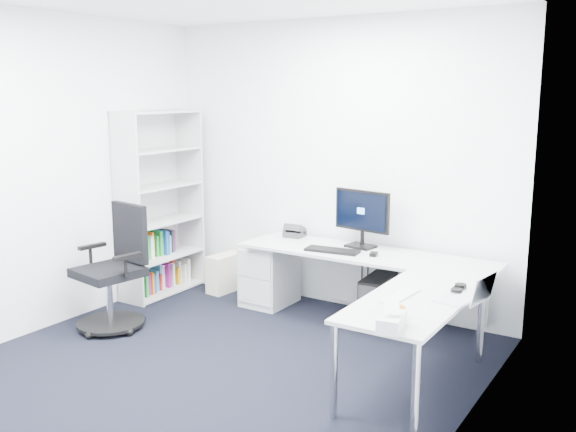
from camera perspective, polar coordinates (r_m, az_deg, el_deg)
The scene contains 20 objects.
ground at distance 4.76m, azimuth -8.57°, elevation -14.42°, with size 4.20×4.20×0.00m, color black.
wall_back at distance 6.08m, azimuth 4.10°, elevation 4.53°, with size 3.60×0.02×2.70m, color white.
wall_left at distance 5.70m, azimuth -22.86°, elevation 3.26°, with size 0.02×4.20×2.70m, color white.
wall_right at distance 3.46m, azimuth 13.98°, elevation -0.73°, with size 0.02×4.20×2.70m, color white.
l_desk at distance 5.44m, azimuth 5.59°, elevation -7.32°, with size 2.24×1.26×0.66m, color #B7B9B9, non-canonical shape.
drawer_pedestal at distance 6.23m, azimuth -1.64°, elevation -5.04°, with size 0.40×0.50×0.62m, color #B7B9B9.
bookshelf at distance 6.56m, azimuth -11.32°, elevation 1.10°, with size 0.36×0.93×1.86m, color #B8BABA, non-canonical shape.
task_chair at distance 5.74m, azimuth -15.71°, elevation -4.53°, with size 0.60×0.60×1.08m, color black, non-canonical shape.
black_pc_tower at distance 5.72m, azimuth 7.97°, elevation -7.53°, with size 0.20×0.46×0.45m, color black.
beige_pc_tower at distance 6.68m, azimuth -5.58°, elevation -5.03°, with size 0.18×0.41×0.39m, color beige.
power_strip at distance 5.76m, azimuth 11.34°, elevation -9.70°, with size 0.33×0.06×0.04m, color silver.
monitor at distance 5.75m, azimuth 6.53°, elevation -0.19°, with size 0.56×0.18×0.54m, color black, non-canonical shape.
black_keyboard at distance 5.63m, azimuth 3.95°, elevation -3.07°, with size 0.47×0.17×0.02m, color black.
mouse at distance 5.52m, azimuth 7.63°, elevation -3.38°, with size 0.06×0.09×0.03m, color black.
desk_phone at distance 6.18m, azimuth 0.61°, elevation -1.28°, with size 0.18×0.18×0.13m, color #2B2A2D, non-canonical shape.
laptop at distance 4.46m, azimuth 14.80°, elevation -5.92°, with size 0.31×0.30×0.22m, color silver, non-canonical shape.
white_keyboard at distance 4.47m, azimuth 9.89°, elevation -7.02°, with size 0.12×0.40×0.01m, color silver.
headphones at distance 4.70m, azimuth 14.93°, elevation -6.12°, with size 0.12×0.19×0.05m, color black, non-canonical shape.
orange_fruit at distance 4.06m, azimuth 9.86°, elevation -8.34°, with size 0.09×0.09×0.09m, color orange.
tissue_box at distance 3.88m, azimuth 9.19°, elevation -9.27°, with size 0.13×0.25×0.09m, color silver.
Camera 1 is at (2.85, -3.23, 2.04)m, focal length 40.00 mm.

